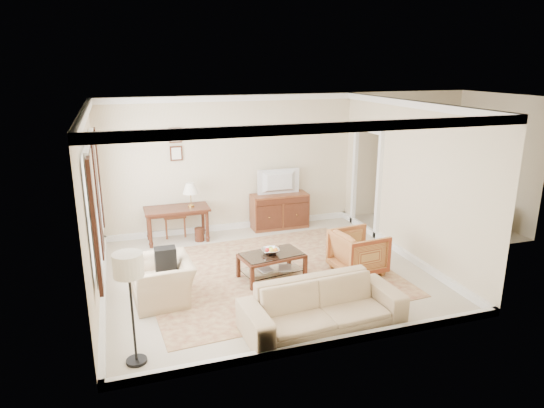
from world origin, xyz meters
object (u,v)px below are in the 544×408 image
club_armchair (162,274)px  coffee_table (272,259)px  writing_desk (177,213)px  striped_armchair (358,250)px  tv (280,174)px  sofa (323,299)px  sideboard (279,211)px

club_armchair → coffee_table: bearing=93.8°
writing_desk → striped_armchair: size_ratio=1.56×
tv → coffee_table: (-0.99, -2.45, -0.88)m
striped_armchair → writing_desk: bearing=41.6°
striped_armchair → sofa: (-1.34, -1.51, 0.02)m
striped_armchair → coffee_table: bearing=75.3°
coffee_table → club_armchair: club_armchair is taller
sideboard → coffee_table: 2.66m
coffee_table → sideboard: bearing=68.2°
writing_desk → club_armchair: (-0.56, -2.55, -0.16)m
coffee_table → striped_armchair: 1.53m
coffee_table → club_armchair: bearing=-172.5°
coffee_table → sofa: (0.17, -1.75, 0.10)m
writing_desk → sideboard: (2.26, 0.15, -0.21)m
sideboard → tv: size_ratio=1.39×
tv → coffee_table: size_ratio=0.79×
sofa → sideboard: bearing=75.4°
sideboard → coffee_table: (-0.99, -2.47, -0.04)m
tv → club_armchair: 3.97m
writing_desk → tv: tv is taller
sofa → striped_armchair: bearing=44.9°
coffee_table → club_armchair: 1.85m
sideboard → tv: (0.00, -0.02, 0.83)m
writing_desk → coffee_table: writing_desk is taller
coffee_table → tv: bearing=68.1°
striped_armchair → club_armchair: size_ratio=0.82×
tv → sofa: size_ratio=0.40×
coffee_table → sofa: size_ratio=0.51×
coffee_table → writing_desk: bearing=118.8°
writing_desk → coffee_table: size_ratio=1.14×
sideboard → sofa: sofa is taller
club_armchair → sofa: bearing=49.2°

